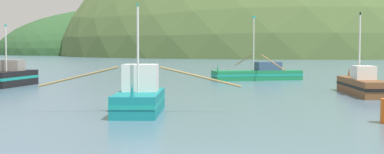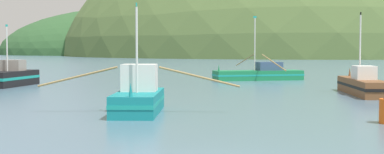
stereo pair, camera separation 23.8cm
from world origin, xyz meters
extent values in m
ellipsoid|color=#516B38|center=(80.12, 210.40, 0.00)|extent=(211.92, 169.54, 106.12)
ellipsoid|color=#2D562D|center=(63.44, 248.35, 0.00)|extent=(135.05, 108.04, 43.30)
ellipsoid|color=#2D562D|center=(3.88, 245.79, 0.00)|extent=(124.75, 99.80, 43.73)
cube|color=black|center=(-12.91, 36.22, 0.70)|extent=(4.44, 7.18, 1.40)
cube|color=teal|center=(-12.91, 36.22, 0.77)|extent=(4.49, 7.26, 0.25)
cube|color=gray|center=(-12.73, 36.78, 1.90)|extent=(2.26, 2.01, 1.01)
cylinder|color=silver|center=(-13.05, 35.79, 3.41)|extent=(0.12, 0.12, 4.03)
cube|color=teal|center=(-13.05, 35.79, 5.54)|extent=(0.14, 0.35, 0.20)
cube|color=brown|center=(15.42, 23.70, 0.59)|extent=(3.46, 9.24, 1.19)
cube|color=black|center=(15.42, 23.70, 0.65)|extent=(3.49, 9.33, 0.21)
cone|color=brown|center=(16.17, 27.80, 1.54)|extent=(0.23, 0.23, 0.70)
cube|color=silver|center=(15.33, 23.22, 1.69)|extent=(1.79, 2.23, 1.01)
cylinder|color=silver|center=(15.56, 24.50, 3.63)|extent=(0.12, 0.12, 4.87)
cube|color=black|center=(15.56, 24.50, 6.18)|extent=(0.09, 0.36, 0.20)
cube|color=#147F84|center=(-1.81, 14.17, 0.58)|extent=(3.28, 6.73, 1.16)
cube|color=teal|center=(-1.81, 14.17, 0.64)|extent=(3.32, 6.80, 0.21)
cone|color=#147F84|center=(-2.27, 11.23, 1.51)|extent=(0.23, 0.23, 0.70)
cube|color=silver|center=(-1.73, 14.68, 1.91)|extent=(2.13, 1.90, 1.50)
cylinder|color=silver|center=(-1.90, 13.59, 3.46)|extent=(0.12, 0.12, 4.59)
cube|color=teal|center=(-1.90, 13.59, 5.87)|extent=(0.09, 0.36, 0.20)
cylinder|color=#997F4C|center=(1.50, 13.64, 1.99)|extent=(4.39, 0.81, 1.17)
cylinder|color=#997F4C|center=(-5.12, 14.69, 1.99)|extent=(4.39, 0.81, 1.17)
cube|color=#197A47|center=(11.93, 42.09, 0.53)|extent=(9.81, 3.54, 1.05)
cube|color=teal|center=(11.93, 42.09, 0.58)|extent=(9.91, 3.57, 0.19)
cone|color=#197A47|center=(7.54, 41.62, 1.40)|extent=(0.22, 0.22, 0.70)
cube|color=#334C6B|center=(13.15, 42.22, 1.51)|extent=(2.82, 2.14, 0.92)
cylinder|color=silver|center=(11.54, 42.04, 3.87)|extent=(0.12, 0.12, 5.64)
cube|color=teal|center=(11.54, 42.04, 6.81)|extent=(0.36, 0.07, 0.20)
cylinder|color=#997F4C|center=(12.40, 37.69, 2.07)|extent=(0.79, 6.32, 1.55)
cylinder|color=#997F4C|center=(11.46, 46.48, 2.07)|extent=(0.79, 6.32, 1.55)
camera|label=1|loc=(-2.93, -16.01, 3.65)|focal=51.56mm
camera|label=2|loc=(-2.69, -16.04, 3.65)|focal=51.56mm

